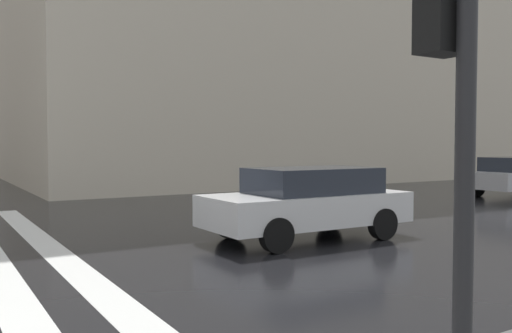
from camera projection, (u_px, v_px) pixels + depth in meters
The scene contains 2 objects.
traffic_signal_post at pixel (449, 57), 3.30m from camera, with size 0.44×0.30×3.13m.
car_white at pixel (308, 201), 10.59m from camera, with size 1.85×4.10×1.41m.
Camera 1 is at (-5.97, -2.65, 1.88)m, focal length 37.74 mm.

